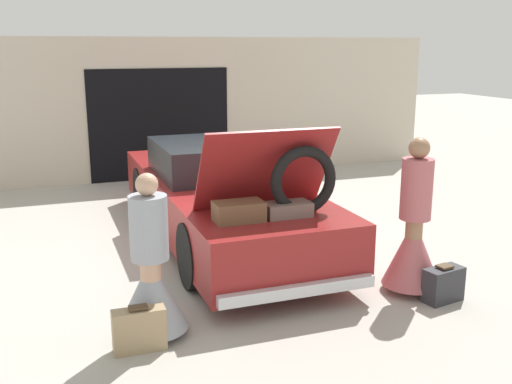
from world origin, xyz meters
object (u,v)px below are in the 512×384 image
at_px(person_left, 151,280).
at_px(person_right, 413,238).
at_px(car, 220,196).
at_px(suitcase_beside_left_person, 139,330).
at_px(suitcase_beside_right_person, 443,284).

xyz_separation_m(person_left, person_right, (2.86, 0.05, 0.06)).
height_order(car, suitcase_beside_left_person, car).
bearing_deg(person_left, suitcase_beside_left_person, -29.94).
xyz_separation_m(person_left, suitcase_beside_right_person, (3.03, -0.29, -0.36)).
height_order(person_left, suitcase_beside_left_person, person_left).
bearing_deg(suitcase_beside_right_person, person_left, 174.45).
bearing_deg(suitcase_beside_right_person, person_right, 116.03).
xyz_separation_m(person_left, suitcase_beside_left_person, (-0.17, -0.25, -0.35)).
relative_size(car, suitcase_beside_right_person, 11.40).
relative_size(person_right, suitcase_beside_right_person, 3.65).
bearing_deg(person_right, car, 40.99).
bearing_deg(person_left, person_right, 94.14).
bearing_deg(person_right, suitcase_beside_right_person, -142.74).
bearing_deg(car, person_left, -119.34).
height_order(car, person_right, car).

